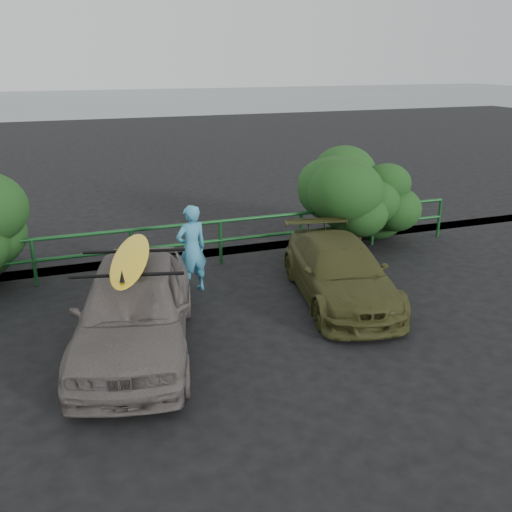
{
  "coord_description": "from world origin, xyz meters",
  "views": [
    {
      "loc": [
        -2.53,
        -6.9,
        4.48
      ],
      "look_at": [
        0.82,
        2.19,
        1.11
      ],
      "focal_mm": 40.0,
      "sensor_mm": 36.0,
      "label": 1
    }
  ],
  "objects_px": {
    "man": "(192,249)",
    "olive_vehicle": "(340,271)",
    "surfboard": "(131,258)",
    "sedan": "(134,308)",
    "guardrail": "(178,246)"
  },
  "relations": [
    {
      "from": "olive_vehicle",
      "to": "man",
      "type": "bearing_deg",
      "value": 162.86
    },
    {
      "from": "olive_vehicle",
      "to": "man",
      "type": "distance_m",
      "value": 2.95
    },
    {
      "from": "man",
      "to": "surfboard",
      "type": "bearing_deg",
      "value": 41.81
    },
    {
      "from": "man",
      "to": "olive_vehicle",
      "type": "bearing_deg",
      "value": 138.05
    },
    {
      "from": "guardrail",
      "to": "man",
      "type": "distance_m",
      "value": 1.43
    },
    {
      "from": "olive_vehicle",
      "to": "surfboard",
      "type": "height_order",
      "value": "surfboard"
    },
    {
      "from": "sedan",
      "to": "olive_vehicle",
      "type": "bearing_deg",
      "value": 24.33
    },
    {
      "from": "sedan",
      "to": "man",
      "type": "height_order",
      "value": "man"
    },
    {
      "from": "sedan",
      "to": "surfboard",
      "type": "height_order",
      "value": "surfboard"
    },
    {
      "from": "olive_vehicle",
      "to": "surfboard",
      "type": "bearing_deg",
      "value": -158.58
    },
    {
      "from": "olive_vehicle",
      "to": "sedan",
      "type": "bearing_deg",
      "value": -158.58
    },
    {
      "from": "sedan",
      "to": "surfboard",
      "type": "xyz_separation_m",
      "value": [
        0.0,
        0.0,
        0.83
      ]
    },
    {
      "from": "olive_vehicle",
      "to": "man",
      "type": "height_order",
      "value": "man"
    },
    {
      "from": "sedan",
      "to": "olive_vehicle",
      "type": "height_order",
      "value": "sedan"
    },
    {
      "from": "guardrail",
      "to": "olive_vehicle",
      "type": "distance_m",
      "value": 3.78
    }
  ]
}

